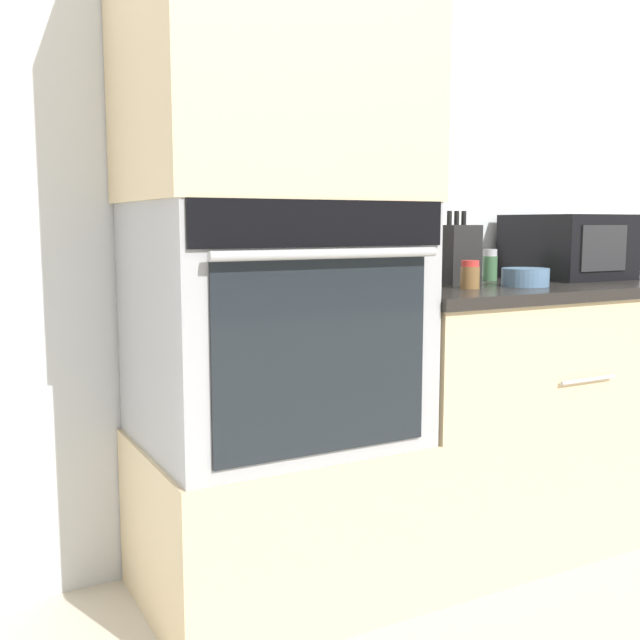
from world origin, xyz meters
TOP-DOWN VIEW (x-y plane):
  - ground_plane at (0.00, 0.00)m, footprint 12.00×12.00m
  - wall_back at (0.00, 0.63)m, footprint 8.00×0.05m
  - oven_cabinet_base at (-0.37, 0.30)m, footprint 0.73×0.60m
  - wall_oven at (-0.37, 0.30)m, footprint 0.71×0.64m
  - oven_cabinet_upper at (-0.37, 0.30)m, footprint 0.73×0.60m
  - counter_unit at (0.53, 0.30)m, footprint 1.09×0.63m
  - microwave at (0.85, 0.39)m, footprint 0.34×0.37m
  - knife_block at (0.32, 0.36)m, footprint 0.12×0.12m
  - bowl at (0.47, 0.20)m, footprint 0.15×0.15m
  - condiment_jar_near at (0.53, 0.44)m, footprint 0.05×0.05m
  - condiment_jar_mid at (0.26, 0.21)m, footprint 0.06×0.06m
  - condiment_jar_far at (0.10, 0.40)m, footprint 0.06×0.06m

SIDE VIEW (x-z plane):
  - ground_plane at x=0.00m, z-range 0.00..0.00m
  - oven_cabinet_base at x=-0.37m, z-range 0.00..0.47m
  - counter_unit at x=0.53m, z-range 0.00..0.87m
  - wall_oven at x=-0.37m, z-range 0.47..1.12m
  - bowl at x=0.47m, z-range 0.87..0.93m
  - condiment_jar_far at x=0.10m, z-range 0.87..0.95m
  - condiment_jar_mid at x=0.26m, z-range 0.87..0.96m
  - condiment_jar_near at x=0.53m, z-range 0.87..0.98m
  - knife_block at x=0.32m, z-range 0.85..1.09m
  - microwave at x=0.85m, z-range 0.87..1.10m
  - wall_back at x=0.00m, z-range 0.00..2.50m
  - oven_cabinet_upper at x=-0.37m, z-range 1.12..1.99m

